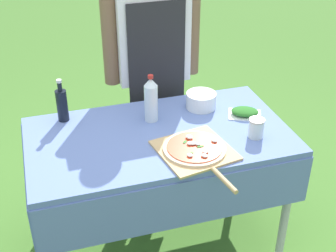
# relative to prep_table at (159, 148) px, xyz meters

# --- Properties ---
(ground_plane) EXTENTS (12.00, 12.00, 0.00)m
(ground_plane) POSITION_rel_prep_table_xyz_m (0.00, 0.00, -0.69)
(ground_plane) COLOR #477A2D
(prep_table) EXTENTS (1.42, 0.79, 0.78)m
(prep_table) POSITION_rel_prep_table_xyz_m (0.00, 0.00, 0.00)
(prep_table) COLOR #607AB7
(prep_table) RESTS_ON ground
(person_cook) EXTENTS (0.62, 0.20, 1.65)m
(person_cook) POSITION_rel_prep_table_xyz_m (0.13, 0.60, 0.28)
(person_cook) COLOR #333D56
(person_cook) RESTS_ON ground
(pizza_on_peel) EXTENTS (0.41, 0.58, 0.05)m
(pizza_on_peel) POSITION_rel_prep_table_xyz_m (0.13, -0.22, 0.11)
(pizza_on_peel) COLOR tan
(pizza_on_peel) RESTS_ON prep_table
(oil_bottle) EXTENTS (0.06, 0.06, 0.25)m
(oil_bottle) POSITION_rel_prep_table_xyz_m (-0.47, 0.30, 0.19)
(oil_bottle) COLOR black
(oil_bottle) RESTS_ON prep_table
(water_bottle) EXTENTS (0.08, 0.08, 0.28)m
(water_bottle) POSITION_rel_prep_table_xyz_m (-0.00, 0.16, 0.22)
(water_bottle) COLOR silver
(water_bottle) RESTS_ON prep_table
(herb_container) EXTENTS (0.22, 0.20, 0.04)m
(herb_container) POSITION_rel_prep_table_xyz_m (0.53, 0.05, 0.11)
(herb_container) COLOR silver
(herb_container) RESTS_ON prep_table
(mixing_tub) EXTENTS (0.18, 0.18, 0.09)m
(mixing_tub) POSITION_rel_prep_table_xyz_m (0.32, 0.21, 0.14)
(mixing_tub) COLOR silver
(mixing_tub) RESTS_ON prep_table
(sauce_jar) EXTENTS (0.08, 0.08, 0.11)m
(sauce_jar) POSITION_rel_prep_table_xyz_m (0.48, -0.18, 0.14)
(sauce_jar) COLOR silver
(sauce_jar) RESTS_ON prep_table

